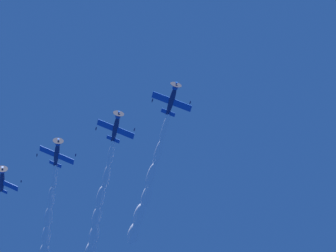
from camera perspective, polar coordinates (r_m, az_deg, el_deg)
The scene contains 7 objects.
airplane_lead at distance 82.21m, azimuth 0.56°, elevation 3.86°, with size 8.42×7.82×3.29m.
airplane_left_wingman at distance 86.15m, azimuth -7.47°, elevation -0.12°, with size 8.39×7.82×3.35m.
airplane_right_wingman at distance 93.40m, azimuth -15.62°, elevation -3.73°, with size 8.41×7.82×3.23m.
airplane_slot_tail at distance 102.36m, azimuth -22.64°, elevation -7.13°, with size 8.38×7.82×3.29m.
smoke_trail_lead at distance 97.38m, azimuth -3.58°, elevation -10.87°, with size 9.00×39.36×4.21m.
smoke_trail_left_wingman at distance 103.34m, azimuth -10.22°, elevation -13.49°, with size 8.41×38.95×4.05m.
smoke_trail_right_wingman at distance 111.92m, azimuth -17.09°, elevation -15.51°, with size 8.61×39.56×4.49m.
Camera 1 is at (6.86, 33.27, 1.50)m, focal length 42.64 mm.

